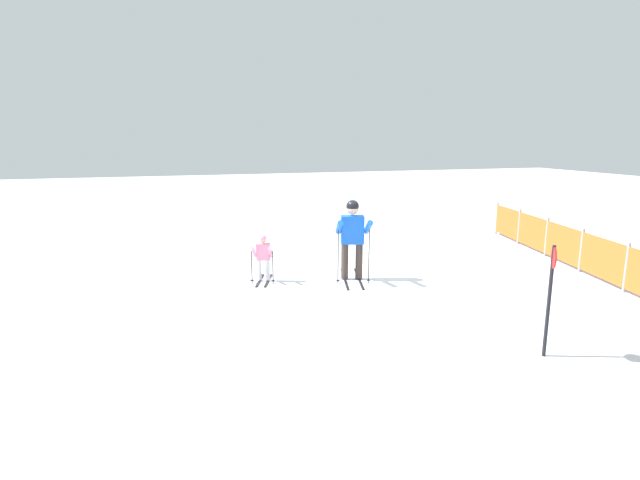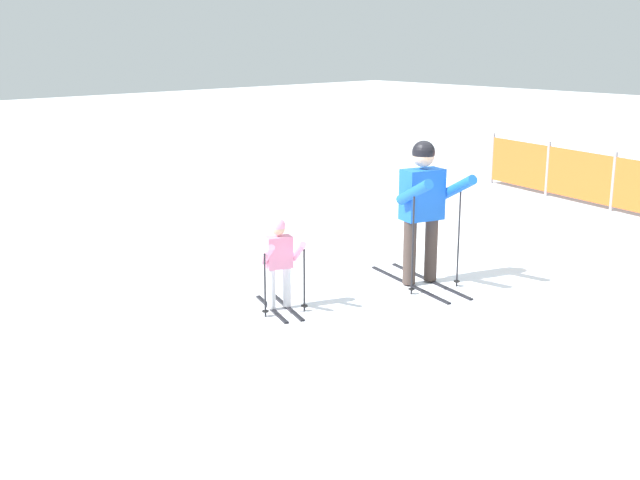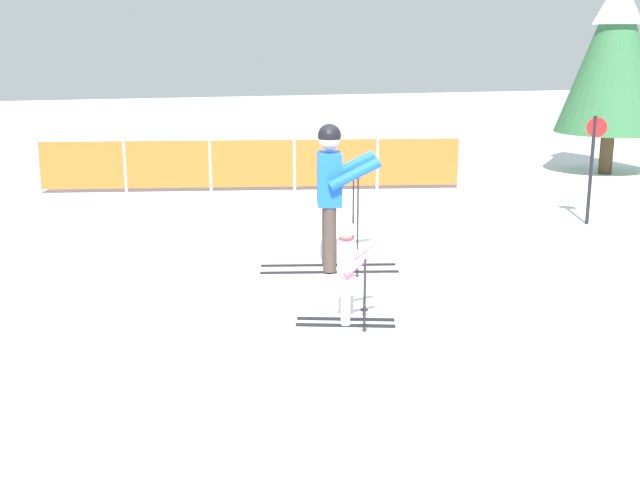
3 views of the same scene
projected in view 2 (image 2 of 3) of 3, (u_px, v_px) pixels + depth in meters
ground_plane at (445, 286)px, 9.21m from camera, size 60.00×60.00×0.00m
skier_adult at (423, 200)px, 9.04m from camera, size 1.60×0.84×1.66m
skier_child at (279, 258)px, 8.29m from camera, size 0.93×0.55×0.98m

